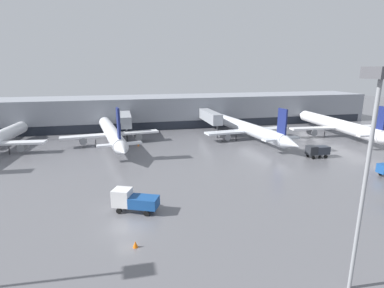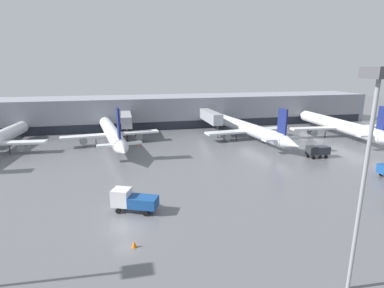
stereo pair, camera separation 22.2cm
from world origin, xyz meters
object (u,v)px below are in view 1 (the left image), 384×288
parked_jet_4 (247,129)px  traffic_cone_0 (138,145)px  parked_jet_0 (111,132)px  parked_jet_1 (338,125)px  service_truck_2 (317,150)px  service_truck_3 (133,200)px  apron_light_mast_0 (374,120)px  traffic_cone_2 (135,244)px

parked_jet_4 → traffic_cone_0: bearing=85.5°
parked_jet_0 → traffic_cone_0: size_ratio=60.34×
parked_jet_1 → service_truck_2: parked_jet_1 is taller
service_truck_3 → traffic_cone_0: size_ratio=9.11×
service_truck_3 → apron_light_mast_0: bearing=156.5°
parked_jet_0 → service_truck_3: size_ratio=6.63×
parked_jet_4 → service_truck_3: bearing=131.7°
parked_jet_1 → traffic_cone_2: bearing=129.2°
parked_jet_0 → traffic_cone_0: parked_jet_0 is taller
parked_jet_1 → traffic_cone_2: size_ratio=56.62×
parked_jet_1 → service_truck_3: (-54.16, -30.90, -1.45)m
parked_jet_4 → apron_light_mast_0: apron_light_mast_0 is taller
parked_jet_0 → service_truck_2: parked_jet_0 is taller
apron_light_mast_0 → parked_jet_1: bearing=52.2°
service_truck_3 → apron_light_mast_0: size_ratio=0.34×
parked_jet_1 → service_truck_3: parked_jet_1 is taller
parked_jet_0 → service_truck_2: 45.48m
traffic_cone_0 → apron_light_mast_0: bearing=-74.8°
parked_jet_1 → parked_jet_4: (-24.17, 2.93, -0.34)m
parked_jet_4 → parked_jet_0: bearing=79.4°
parked_jet_0 → traffic_cone_2: 44.31m
parked_jet_1 → service_truck_3: bearing=123.3°
parked_jet_0 → service_truck_3: 36.30m
service_truck_2 → apron_light_mast_0: (-20.54, -33.01, 12.39)m
parked_jet_1 → service_truck_3: size_ratio=6.60×
traffic_cone_2 → service_truck_3: bearing=88.4°
parked_jet_0 → parked_jet_1: parked_jet_0 is taller
parked_jet_1 → service_truck_2: bearing=136.0°
service_truck_2 → service_truck_3: size_ratio=0.75×
traffic_cone_2 → apron_light_mast_0: size_ratio=0.04×
service_truck_2 → service_truck_3: service_truck_3 is taller
service_truck_2 → traffic_cone_2: service_truck_2 is taller
parked_jet_4 → traffic_cone_0: (-27.38, -1.09, -2.30)m
parked_jet_0 → service_truck_3: bearing=177.3°
parked_jet_4 → service_truck_2: parked_jet_4 is taller
parked_jet_1 → parked_jet_4: parked_jet_1 is taller
parked_jet_1 → service_truck_2: size_ratio=8.80×
traffic_cone_2 → apron_light_mast_0: apron_light_mast_0 is taller
parked_jet_4 → service_truck_3: 45.22m
service_truck_3 → parked_jet_4: bearing=-107.6°
service_truck_3 → parked_jet_1: bearing=-126.4°
parked_jet_4 → apron_light_mast_0: bearing=158.5°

